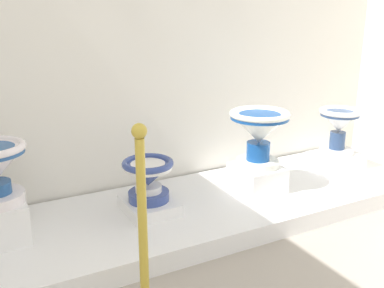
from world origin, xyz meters
The scene contains 9 objects.
display_platform centered at (1.94, 2.17, 0.06)m, with size 3.36×0.98×0.12m, color white.
plinth_block_leftmost centered at (0.68, 2.24, 0.24)m, with size 0.28×0.30×0.23m, color white.
plinth_block_squat_floral centered at (1.55, 2.20, 0.16)m, with size 0.31×0.36×0.08m, color white.
antique_toilet_squat_floral centered at (1.55, 2.20, 0.37)m, with size 0.32×0.32×0.27m.
plinth_block_slender_white centered at (2.36, 2.16, 0.22)m, with size 0.31×0.33×0.19m, color white.
antique_toilet_slender_white centered at (2.36, 2.16, 0.58)m, with size 0.41×0.41×0.40m.
plinth_block_pale_glazed centered at (3.19, 2.22, 0.19)m, with size 0.37×0.30×0.13m, color white.
antique_toilet_pale_glazed centered at (3.19, 2.22, 0.50)m, with size 0.32×0.32×0.37m.
stanchion_post_near_left centered at (1.18, 1.36, 0.31)m, with size 0.22×0.22×0.95m.
Camera 1 is at (0.58, -0.22, 1.38)m, focal length 41.42 mm.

